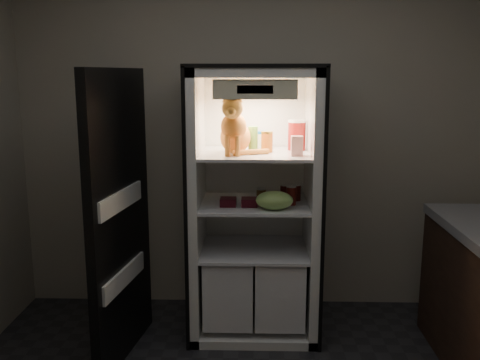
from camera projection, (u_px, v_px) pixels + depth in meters
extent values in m
plane|color=#ACA28F|center=(255.00, 135.00, 4.08)|extent=(3.60, 0.00, 3.60)
cube|color=white|center=(254.00, 193.00, 4.04)|extent=(0.85, 0.06, 1.85)
cube|color=white|center=(198.00, 203.00, 3.73)|extent=(0.06, 0.70, 1.85)
cube|color=white|center=(311.00, 204.00, 3.71)|extent=(0.06, 0.70, 1.85)
cube|color=white|center=(255.00, 73.00, 3.55)|extent=(0.85, 0.70, 0.06)
cube|color=white|center=(254.00, 323.00, 3.90)|extent=(0.85, 0.70, 0.06)
cube|color=black|center=(192.00, 203.00, 3.74)|extent=(0.02, 0.72, 1.87)
cube|color=black|center=(317.00, 204.00, 3.71)|extent=(0.02, 0.72, 1.87)
cube|color=black|center=(255.00, 66.00, 3.54)|extent=(0.90, 0.72, 0.02)
cube|color=white|center=(255.00, 154.00, 3.62)|extent=(0.73, 0.62, 0.02)
cube|color=white|center=(254.00, 204.00, 3.69)|extent=(0.73, 0.62, 0.02)
cube|color=white|center=(229.00, 283.00, 3.81)|extent=(0.34, 0.58, 0.48)
cube|color=white|center=(279.00, 283.00, 3.80)|extent=(0.34, 0.58, 0.48)
cube|color=white|center=(254.00, 249.00, 3.76)|extent=(0.73, 0.62, 0.02)
cube|color=beige|center=(255.00, 89.00, 3.33)|extent=(0.52, 0.18, 0.12)
cube|color=black|center=(255.00, 90.00, 3.25)|extent=(0.22, 0.01, 0.05)
cube|color=black|center=(120.00, 217.00, 3.37)|extent=(0.19, 0.87, 1.85)
cube|color=white|center=(122.00, 277.00, 3.39)|extent=(0.15, 0.64, 0.12)
cube|color=white|center=(118.00, 200.00, 3.29)|extent=(0.15, 0.64, 0.12)
ellipsoid|color=#D5581B|center=(235.00, 137.00, 3.60)|extent=(0.22, 0.27, 0.22)
ellipsoid|color=#D5581B|center=(234.00, 127.00, 3.48)|extent=(0.18, 0.16, 0.19)
sphere|color=#C07425|center=(232.00, 108.00, 3.39)|extent=(0.15, 0.15, 0.14)
sphere|color=#C07425|center=(231.00, 111.00, 3.34)|extent=(0.06, 0.06, 0.06)
cone|color=#C07425|center=(226.00, 98.00, 3.39)|extent=(0.06, 0.06, 0.06)
cone|color=#C07425|center=(239.00, 98.00, 3.38)|extent=(0.06, 0.06, 0.06)
cylinder|color=#D5581B|center=(227.00, 146.00, 3.44)|extent=(0.03, 0.03, 0.13)
cylinder|color=#D5581B|center=(238.00, 146.00, 3.43)|extent=(0.03, 0.03, 0.13)
cylinder|color=#D5581B|center=(251.00, 152.00, 3.51)|extent=(0.24, 0.12, 0.03)
cylinder|color=#248436|center=(253.00, 140.00, 3.65)|extent=(0.07, 0.07, 0.16)
cylinder|color=#248436|center=(253.00, 127.00, 3.63)|extent=(0.07, 0.07, 0.01)
cylinder|color=white|center=(262.00, 141.00, 3.78)|extent=(0.09, 0.09, 0.11)
cylinder|color=blue|center=(262.00, 132.00, 3.77)|extent=(0.09, 0.09, 0.02)
cylinder|color=maroon|center=(267.00, 143.00, 3.63)|extent=(0.08, 0.08, 0.13)
cylinder|color=gold|center=(267.00, 132.00, 3.61)|extent=(0.08, 0.08, 0.01)
cylinder|color=#A31E15|center=(297.00, 136.00, 3.72)|extent=(0.12, 0.12, 0.19)
cylinder|color=white|center=(297.00, 121.00, 3.70)|extent=(0.12, 0.12, 0.02)
cube|color=white|center=(297.00, 146.00, 3.46)|extent=(0.08, 0.08, 0.13)
cylinder|color=black|center=(285.00, 193.00, 3.73)|extent=(0.06, 0.06, 0.11)
cylinder|color=#B2B2B2|center=(285.00, 185.00, 3.72)|extent=(0.06, 0.06, 0.00)
cylinder|color=black|center=(296.00, 193.00, 3.74)|extent=(0.06, 0.06, 0.11)
cylinder|color=#B2B2B2|center=(297.00, 185.00, 3.73)|extent=(0.06, 0.06, 0.00)
cylinder|color=black|center=(291.00, 196.00, 3.62)|extent=(0.07, 0.07, 0.12)
cylinder|color=#B2B2B2|center=(291.00, 187.00, 3.61)|extent=(0.07, 0.07, 0.00)
cylinder|color=#563918|center=(261.00, 195.00, 3.73)|extent=(0.07, 0.07, 0.08)
cylinder|color=#B2B2B2|center=(261.00, 189.00, 3.72)|extent=(0.07, 0.07, 0.01)
ellipsoid|color=#76AB50|center=(274.00, 200.00, 3.49)|extent=(0.25, 0.18, 0.12)
cube|color=#430B10|center=(228.00, 202.00, 3.59)|extent=(0.11, 0.11, 0.05)
cube|color=#430B10|center=(250.00, 202.00, 3.59)|extent=(0.11, 0.11, 0.05)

